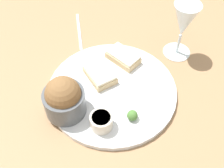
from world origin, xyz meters
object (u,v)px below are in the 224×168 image
(cheese_toast_far, at_px, (123,57))
(wine_glass, at_px, (184,23))
(cheese_toast_near, at_px, (100,74))
(fork, at_px, (79,31))
(salad_bowl, at_px, (64,98))
(sauce_ramekin, at_px, (101,121))

(cheese_toast_far, relative_size, wine_glass, 0.63)
(cheese_toast_near, height_order, cheese_toast_far, same)
(cheese_toast_near, bearing_deg, cheese_toast_far, 122.94)
(fork, bearing_deg, wine_glass, 60.47)
(wine_glass, bearing_deg, salad_bowl, -66.97)
(salad_bowl, height_order, cheese_toast_far, salad_bowl)
(fork, bearing_deg, cheese_toast_near, 7.57)
(wine_glass, relative_size, fork, 0.97)
(salad_bowl, relative_size, wine_glass, 0.64)
(salad_bowl, bearing_deg, sauce_ramekin, 50.83)
(cheese_toast_near, relative_size, fork, 0.59)
(cheese_toast_near, distance_m, cheese_toast_far, 0.09)
(cheese_toast_near, xyz_separation_m, cheese_toast_far, (-0.05, 0.07, 0.00))
(wine_glass, bearing_deg, fork, -119.53)
(salad_bowl, bearing_deg, cheese_toast_far, 127.51)
(salad_bowl, relative_size, fork, 0.62)
(salad_bowl, distance_m, sauce_ramekin, 0.10)
(salad_bowl, xyz_separation_m, wine_glass, (-0.14, 0.33, 0.05))
(sauce_ramekin, relative_size, cheese_toast_far, 0.51)
(cheese_toast_far, relative_size, fork, 0.61)
(salad_bowl, bearing_deg, cheese_toast_near, 130.63)
(sauce_ramekin, height_order, cheese_toast_near, sauce_ramekin)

